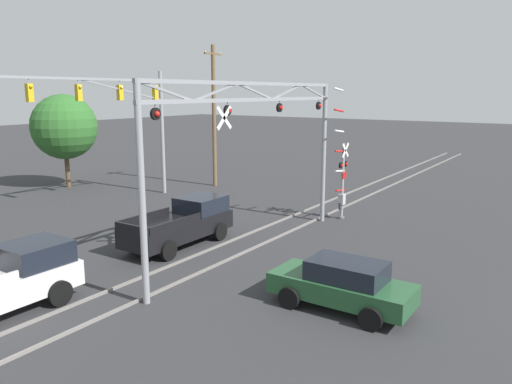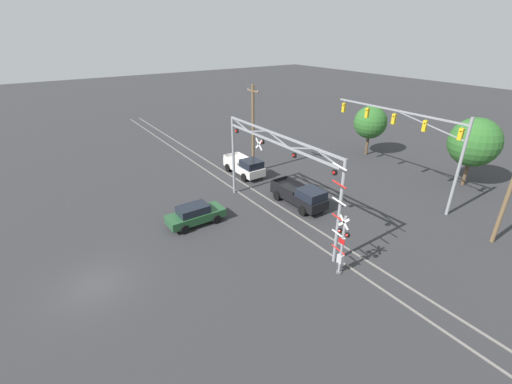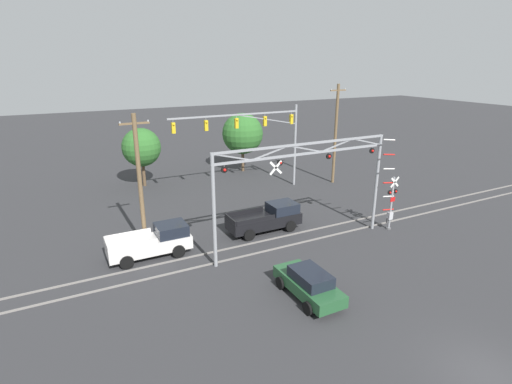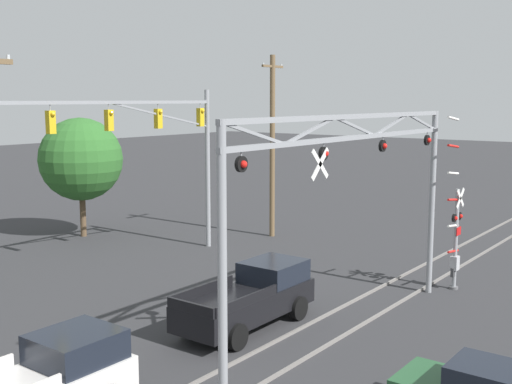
{
  "view_description": "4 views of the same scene",
  "coord_description": "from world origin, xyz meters",
  "px_view_note": "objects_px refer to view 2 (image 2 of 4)",
  "views": [
    {
      "loc": [
        -16.62,
        2.04,
        6.61
      ],
      "look_at": [
        -1.13,
        12.45,
        2.85
      ],
      "focal_mm": 35.0,
      "sensor_mm": 36.0,
      "label": 1
    },
    {
      "loc": [
        18.28,
        -1.13,
        13.58
      ],
      "look_at": [
        -1.79,
        12.62,
        1.96
      ],
      "focal_mm": 24.0,
      "sensor_mm": 36.0,
      "label": 2
    },
    {
      "loc": [
        -13.93,
        -7.03,
        11.82
      ],
      "look_at": [
        -2.36,
        15.4,
        3.51
      ],
      "focal_mm": 28.0,
      "sensor_mm": 36.0,
      "label": 3
    },
    {
      "loc": [
        -17.08,
        4.09,
        7.43
      ],
      "look_at": [
        -0.37,
        16.68,
        4.4
      ],
      "focal_mm": 45.0,
      "sensor_mm": 36.0,
      "label": 4
    }
  ],
  "objects_px": {
    "crossing_gantry": "(277,161)",
    "background_tree_beyond_span": "(370,122)",
    "utility_pole_left": "(253,129)",
    "background_tree_far_left_verge": "(474,142)",
    "pickup_truck_following": "(245,166)",
    "sedan_waiting": "(195,214)",
    "crossing_signal_mast": "(341,242)",
    "pickup_truck_lead": "(301,195)",
    "traffic_signal_span": "(420,136)"
  },
  "relations": [
    {
      "from": "crossing_gantry",
      "to": "background_tree_beyond_span",
      "type": "xyz_separation_m",
      "value": [
        -6.39,
        18.5,
        -1.11
      ]
    },
    {
      "from": "utility_pole_left",
      "to": "background_tree_far_left_verge",
      "type": "bearing_deg",
      "value": 46.34
    },
    {
      "from": "background_tree_beyond_span",
      "to": "background_tree_far_left_verge",
      "type": "xyz_separation_m",
      "value": [
        11.12,
        0.61,
        0.36
      ]
    },
    {
      "from": "pickup_truck_following",
      "to": "sedan_waiting",
      "type": "bearing_deg",
      "value": -54.4
    },
    {
      "from": "background_tree_far_left_verge",
      "to": "utility_pole_left",
      "type": "bearing_deg",
      "value": -133.66
    },
    {
      "from": "sedan_waiting",
      "to": "utility_pole_left",
      "type": "distance_m",
      "value": 12.1
    },
    {
      "from": "crossing_signal_mast",
      "to": "background_tree_far_left_verge",
      "type": "relative_size",
      "value": 1.06
    },
    {
      "from": "pickup_truck_lead",
      "to": "background_tree_far_left_verge",
      "type": "distance_m",
      "value": 17.1
    },
    {
      "from": "traffic_signal_span",
      "to": "pickup_truck_following",
      "type": "xyz_separation_m",
      "value": [
        -12.61,
        -8.96,
        -4.71
      ]
    },
    {
      "from": "crossing_gantry",
      "to": "pickup_truck_following",
      "type": "bearing_deg",
      "value": 161.37
    },
    {
      "from": "crossing_signal_mast",
      "to": "utility_pole_left",
      "type": "xyz_separation_m",
      "value": [
        -16.58,
        4.89,
        2.37
      ]
    },
    {
      "from": "utility_pole_left",
      "to": "crossing_gantry",
      "type": "bearing_deg",
      "value": -24.3
    },
    {
      "from": "traffic_signal_span",
      "to": "sedan_waiting",
      "type": "height_order",
      "value": "traffic_signal_span"
    },
    {
      "from": "background_tree_beyond_span",
      "to": "utility_pole_left",
      "type": "bearing_deg",
      "value": -102.08
    },
    {
      "from": "traffic_signal_span",
      "to": "background_tree_far_left_verge",
      "type": "bearing_deg",
      "value": 79.75
    },
    {
      "from": "pickup_truck_lead",
      "to": "pickup_truck_following",
      "type": "relative_size",
      "value": 1.05
    },
    {
      "from": "pickup_truck_lead",
      "to": "background_tree_far_left_verge",
      "type": "relative_size",
      "value": 0.83
    },
    {
      "from": "crossing_signal_mast",
      "to": "pickup_truck_lead",
      "type": "xyz_separation_m",
      "value": [
        -7.97,
        3.9,
        -1.24
      ]
    },
    {
      "from": "pickup_truck_lead",
      "to": "sedan_waiting",
      "type": "xyz_separation_m",
      "value": [
        -2.29,
        -8.61,
        -0.16
      ]
    },
    {
      "from": "sedan_waiting",
      "to": "background_tree_far_left_verge",
      "type": "distance_m",
      "value": 25.91
    },
    {
      "from": "crossing_signal_mast",
      "to": "sedan_waiting",
      "type": "xyz_separation_m",
      "value": [
        -10.26,
        -4.72,
        -1.4
      ]
    },
    {
      "from": "crossing_signal_mast",
      "to": "traffic_signal_span",
      "type": "height_order",
      "value": "traffic_signal_span"
    },
    {
      "from": "traffic_signal_span",
      "to": "pickup_truck_lead",
      "type": "xyz_separation_m",
      "value": [
        -4.28,
        -8.78,
        -4.71
      ]
    },
    {
      "from": "sedan_waiting",
      "to": "background_tree_far_left_verge",
      "type": "bearing_deg",
      "value": 72.21
    },
    {
      "from": "pickup_truck_lead",
      "to": "background_tree_far_left_verge",
      "type": "bearing_deg",
      "value": 70.67
    },
    {
      "from": "pickup_truck_lead",
      "to": "background_tree_beyond_span",
      "type": "height_order",
      "value": "background_tree_beyond_span"
    },
    {
      "from": "sedan_waiting",
      "to": "utility_pole_left",
      "type": "relative_size",
      "value": 0.49
    },
    {
      "from": "traffic_signal_span",
      "to": "background_tree_far_left_verge",
      "type": "xyz_separation_m",
      "value": [
        1.28,
        7.06,
        -1.45
      ]
    },
    {
      "from": "crossing_gantry",
      "to": "pickup_truck_lead",
      "type": "bearing_deg",
      "value": 104.18
    },
    {
      "from": "traffic_signal_span",
      "to": "pickup_truck_following",
      "type": "bearing_deg",
      "value": -144.59
    },
    {
      "from": "utility_pole_left",
      "to": "background_tree_far_left_verge",
      "type": "xyz_separation_m",
      "value": [
        14.17,
        14.85,
        -0.36
      ]
    },
    {
      "from": "crossing_gantry",
      "to": "background_tree_far_left_verge",
      "type": "relative_size",
      "value": 1.95
    },
    {
      "from": "crossing_gantry",
      "to": "utility_pole_left",
      "type": "distance_m",
      "value": 10.36
    },
    {
      "from": "crossing_signal_mast",
      "to": "pickup_truck_following",
      "type": "relative_size",
      "value": 1.33
    },
    {
      "from": "background_tree_beyond_span",
      "to": "background_tree_far_left_verge",
      "type": "relative_size",
      "value": 0.89
    },
    {
      "from": "pickup_truck_lead",
      "to": "crossing_signal_mast",
      "type": "bearing_deg",
      "value": -26.05
    },
    {
      "from": "crossing_gantry",
      "to": "pickup_truck_lead",
      "type": "xyz_separation_m",
      "value": [
        -0.83,
        3.27,
        -4.01
      ]
    },
    {
      "from": "pickup_truck_following",
      "to": "background_tree_far_left_verge",
      "type": "height_order",
      "value": "background_tree_far_left_verge"
    },
    {
      "from": "crossing_signal_mast",
      "to": "pickup_truck_following",
      "type": "xyz_separation_m",
      "value": [
        -16.3,
        3.71,
        -1.24
      ]
    },
    {
      "from": "pickup_truck_following",
      "to": "background_tree_beyond_span",
      "type": "relative_size",
      "value": 0.89
    },
    {
      "from": "traffic_signal_span",
      "to": "utility_pole_left",
      "type": "bearing_deg",
      "value": -148.87
    },
    {
      "from": "crossing_signal_mast",
      "to": "pickup_truck_following",
      "type": "height_order",
      "value": "crossing_signal_mast"
    },
    {
      "from": "crossing_gantry",
      "to": "pickup_truck_following",
      "type": "height_order",
      "value": "crossing_gantry"
    },
    {
      "from": "background_tree_far_left_verge",
      "to": "traffic_signal_span",
      "type": "bearing_deg",
      "value": -100.25
    },
    {
      "from": "pickup_truck_following",
      "to": "utility_pole_left",
      "type": "bearing_deg",
      "value": 103.59
    },
    {
      "from": "pickup_truck_lead",
      "to": "sedan_waiting",
      "type": "height_order",
      "value": "pickup_truck_lead"
    },
    {
      "from": "crossing_gantry",
      "to": "crossing_signal_mast",
      "type": "xyz_separation_m",
      "value": [
        7.15,
        -0.63,
        -2.77
      ]
    },
    {
      "from": "crossing_gantry",
      "to": "sedan_waiting",
      "type": "height_order",
      "value": "crossing_gantry"
    },
    {
      "from": "crossing_signal_mast",
      "to": "pickup_truck_lead",
      "type": "bearing_deg",
      "value": 153.95
    },
    {
      "from": "crossing_gantry",
      "to": "background_tree_beyond_span",
      "type": "distance_m",
      "value": 19.6
    }
  ]
}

